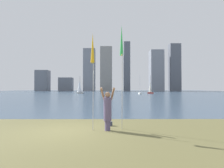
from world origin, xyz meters
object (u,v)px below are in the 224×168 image
bag (110,124)px  sailboat_3 (150,88)px  kite_flag_left (93,50)px  person (108,109)px  sailboat_2 (80,87)px  kite_flag_right (122,43)px  sailboat_1 (140,93)px

bag → sailboat_3: bearing=76.1°
bag → sailboat_3: (11.65, 47.15, 1.61)m
kite_flag_left → person: bearing=10.2°
bag → sailboat_2: sailboat_2 is taller
person → sailboat_2: (-9.25, 48.85, 1.01)m
person → sailboat_3: size_ratio=0.33×
kite_flag_left → kite_flag_right: (1.22, 0.61, 0.43)m
person → bag: (0.10, 0.98, -0.78)m
person → sailboat_3: 49.55m
kite_flag_left → sailboat_3: size_ratio=0.75×
kite_flag_right → sailboat_2: sailboat_2 is taller
person → kite_flag_right: kite_flag_right is taller
kite_flag_left → sailboat_3: 49.82m
kite_flag_left → sailboat_2: (-8.64, 48.96, -1.44)m
sailboat_2 → bag: bearing=-79.0°
bag → sailboat_2: 48.81m
kite_flag_right → sailboat_1: sailboat_1 is taller
sailboat_2 → sailboat_3: (21.00, -0.72, -0.17)m
person → kite_flag_right: 2.99m
kite_flag_left → bag: (0.71, 1.09, -3.23)m
sailboat_1 → sailboat_2: sailboat_2 is taller
kite_flag_right → sailboat_1: bearing=80.3°
kite_flag_left → sailboat_1: sailboat_1 is taller
bag → sailboat_1: 44.95m
person → bag: person is taller
bag → sailboat_1: (8.12, 44.21, 0.26)m
sailboat_3 → sailboat_2: bearing=178.0°
person → kite_flag_left: size_ratio=0.44×
sailboat_1 → sailboat_2: (-17.47, 3.67, 1.53)m
sailboat_1 → sailboat_3: bearing=39.8°
bag → person: bearing=-95.6°
kite_flag_right → bag: 3.73m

